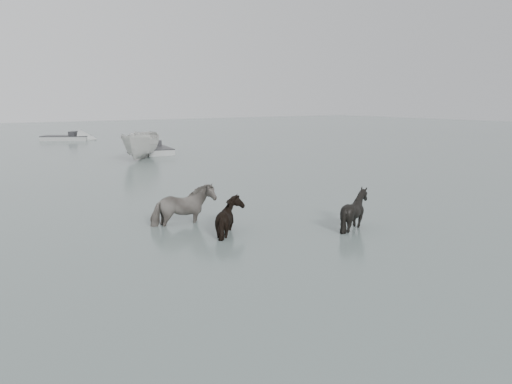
% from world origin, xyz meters
% --- Properties ---
extents(ground, '(140.00, 140.00, 0.00)m').
position_xyz_m(ground, '(0.00, 0.00, 0.00)').
color(ground, '#566762').
rests_on(ground, ground).
extents(pony_pinto, '(1.82, 0.94, 1.49)m').
position_xyz_m(pony_pinto, '(0.38, 2.46, 0.74)').
color(pony_pinto, black).
rests_on(pony_pinto, ground).
extents(pony_dark, '(1.35, 1.48, 1.28)m').
position_xyz_m(pony_dark, '(1.04, 0.92, 0.64)').
color(pony_dark, black).
rests_on(pony_dark, ground).
extents(pony_black, '(1.49, 1.42, 1.32)m').
position_xyz_m(pony_black, '(4.05, -0.48, 0.66)').
color(pony_black, black).
rests_on(pony_black, ground).
extents(boat_small, '(4.04, 4.66, 1.75)m').
position_xyz_m(boat_small, '(5.12, 17.70, 0.87)').
color(boat_small, silver).
rests_on(boat_small, ground).
extents(skiff_port, '(2.51, 5.63, 0.75)m').
position_xyz_m(skiff_port, '(7.03, 20.42, 0.38)').
color(skiff_port, '#9A9C9A').
rests_on(skiff_port, ground).
extents(skiff_mid, '(5.32, 4.10, 0.75)m').
position_xyz_m(skiff_mid, '(4.69, 33.89, 0.38)').
color(skiff_mid, '#969896').
rests_on(skiff_mid, ground).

